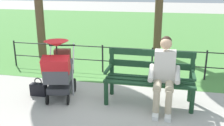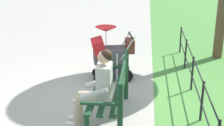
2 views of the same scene
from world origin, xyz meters
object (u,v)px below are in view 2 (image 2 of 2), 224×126
(person_on_bench, at_px, (97,86))
(handbag, at_px, (113,66))
(stroller, at_px, (110,53))
(park_bench, at_px, (113,89))

(person_on_bench, bearing_deg, handbag, -0.29)
(handbag, bearing_deg, person_on_bench, 179.71)
(stroller, height_order, handbag, stroller)
(stroller, bearing_deg, person_on_bench, -179.27)
(park_bench, distance_m, person_on_bench, 0.37)
(person_on_bench, bearing_deg, stroller, 0.73)
(park_bench, xyz_separation_m, person_on_bench, (-0.26, 0.22, 0.15))
(park_bench, bearing_deg, stroller, 8.40)
(person_on_bench, relative_size, handbag, 3.45)
(stroller, distance_m, handbag, 0.67)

